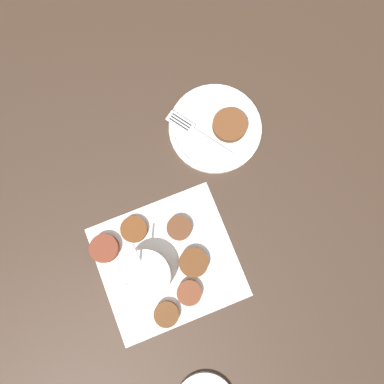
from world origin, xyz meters
name	(u,v)px	position (x,y,z in m)	size (l,w,h in m)	color
ground_plane	(162,279)	(0.00, 0.00, 0.00)	(4.00, 4.00, 0.00)	#38281E
napkin	(167,262)	(-0.03, -0.03, 0.00)	(0.33, 0.31, 0.00)	white
sauce_bowl	(146,275)	(0.03, -0.02, 0.03)	(0.12, 0.12, 0.11)	white
fritter_0	(179,228)	(-0.09, -0.08, 0.01)	(0.06, 0.06, 0.02)	brown
fritter_1	(194,262)	(-0.08, 0.00, 0.01)	(0.07, 0.07, 0.02)	#5A341B
fritter_2	(105,248)	(0.09, -0.12, 0.01)	(0.07, 0.07, 0.02)	brown
fritter_3	(189,293)	(-0.04, 0.05, 0.01)	(0.06, 0.06, 0.02)	brown
fritter_4	(167,314)	(0.02, 0.07, 0.01)	(0.06, 0.06, 0.02)	brown
fritter_5	(134,229)	(0.01, -0.13, 0.01)	(0.06, 0.06, 0.01)	brown
serving_plate	(215,128)	(-0.28, -0.26, 0.01)	(0.23, 0.23, 0.02)	white
fritter_on_plate	(230,125)	(-0.31, -0.25, 0.03)	(0.08, 0.08, 0.02)	brown
fork	(193,130)	(-0.22, -0.28, 0.02)	(0.10, 0.17, 0.00)	silver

